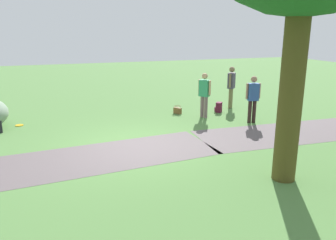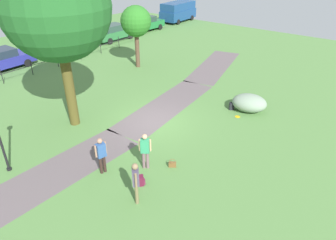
# 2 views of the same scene
# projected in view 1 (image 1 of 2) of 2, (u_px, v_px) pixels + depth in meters

# --- Properties ---
(ground_plane) EXTENTS (48.00, 48.00, 0.00)m
(ground_plane) POSITION_uv_depth(u_px,v_px,m) (135.00, 146.00, 9.70)
(ground_plane) COLOR #527F40
(footpath_segment_near) EXTENTS (8.08, 2.50, 0.01)m
(footpath_segment_near) POSITION_uv_depth(u_px,v_px,m) (316.00, 130.00, 11.23)
(footpath_segment_near) COLOR #615558
(footpath_segment_near) RESTS_ON ground
(footpath_segment_mid) EXTENTS (8.17, 2.93, 0.01)m
(footpath_segment_mid) POSITION_uv_depth(u_px,v_px,m) (64.00, 162.00, 8.55)
(footpath_segment_mid) COLOR #615558
(footpath_segment_mid) RESTS_ON ground
(woman_with_handbag) EXTENTS (0.40, 0.44, 1.67)m
(woman_with_handbag) POSITION_uv_depth(u_px,v_px,m) (204.00, 92.00, 12.58)
(woman_with_handbag) COLOR #74595E
(woman_with_handbag) RESTS_ON ground
(man_near_boulder) EXTENTS (0.42, 0.43, 1.72)m
(man_near_boulder) POSITION_uv_depth(u_px,v_px,m) (231.00, 84.00, 14.07)
(man_near_boulder) COLOR olive
(man_near_boulder) RESTS_ON ground
(passerby_on_path) EXTENTS (0.51, 0.31, 1.65)m
(passerby_on_path) POSITION_uv_depth(u_px,v_px,m) (253.00, 96.00, 11.88)
(passerby_on_path) COLOR #32201D
(passerby_on_path) RESTS_ON ground
(handbag_on_grass) EXTENTS (0.38, 0.38, 0.31)m
(handbag_on_grass) POSITION_uv_depth(u_px,v_px,m) (178.00, 110.00, 13.35)
(handbag_on_grass) COLOR brown
(handbag_on_grass) RESTS_ON ground
(spare_backpack_on_lawn) EXTENTS (0.35, 0.35, 0.40)m
(spare_backpack_on_lawn) POSITION_uv_depth(u_px,v_px,m) (219.00, 107.00, 13.57)
(spare_backpack_on_lawn) COLOR #5A162E
(spare_backpack_on_lawn) RESTS_ON ground
(frisbee_on_grass) EXTENTS (0.27, 0.27, 0.02)m
(frisbee_on_grass) POSITION_uv_depth(u_px,v_px,m) (19.00, 125.00, 11.77)
(frisbee_on_grass) COLOR #EFAE13
(frisbee_on_grass) RESTS_ON ground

